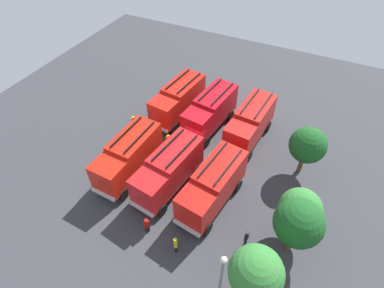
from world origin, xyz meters
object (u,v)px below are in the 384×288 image
object	(u,v)px
firefighter_3	(169,141)
traffic_cone_1	(162,101)
fire_truck_0	(178,99)
firefighter_4	(134,123)
fire_truck_1	(128,156)
firefighter_2	(176,244)
traffic_cone_0	(134,134)
fire_truck_2	(210,111)
fire_truck_5	(213,185)
tree_0	(308,145)
tree_2	(299,223)
firefighter_0	(147,225)
tree_1	(300,209)
fire_truck_4	(250,123)
lamppost	(221,280)
fire_truck_3	(169,169)
tree_3	(256,273)
firefighter_1	(246,238)

from	to	relation	value
firefighter_3	traffic_cone_1	distance (m)	7.34
fire_truck_0	firefighter_4	xyz separation A→B (m)	(4.13, -2.93, -1.14)
fire_truck_1	firefighter_2	distance (m)	8.75
firefighter_3	fire_truck_0	bearing A→B (deg)	29.18
firefighter_3	traffic_cone_1	bearing A→B (deg)	46.87
traffic_cone_0	traffic_cone_1	size ratio (longest dim) A/B	0.92
fire_truck_2	fire_truck_5	bearing A→B (deg)	32.07
fire_truck_0	tree_0	bearing A→B (deg)	87.19
firefighter_2	tree_2	xyz separation A→B (m)	(-3.72, 7.30, 2.62)
firefighter_2	firefighter_4	world-z (taller)	firefighter_4
firefighter_0	tree_2	size ratio (longest dim) A/B	0.31
fire_truck_5	tree_1	bearing A→B (deg)	97.87
fire_truck_2	tree_1	world-z (taller)	tree_1
fire_truck_4	lamppost	bearing A→B (deg)	16.64
fire_truck_4	traffic_cone_0	bearing A→B (deg)	-61.31
fire_truck_3	traffic_cone_0	xyz separation A→B (m)	(-3.95, -6.32, -1.85)
tree_2	tree_3	xyz separation A→B (m)	(4.39, -1.52, -0.05)
fire_truck_5	tree_0	distance (m)	8.81
lamppost	firefighter_0	bearing A→B (deg)	-110.17
fire_truck_2	fire_truck_3	xyz separation A→B (m)	(8.57, 0.01, 0.00)
fire_truck_5	traffic_cone_0	bearing A→B (deg)	-102.90
firefighter_1	traffic_cone_1	size ratio (longest dim) A/B	2.69
fire_truck_1	tree_3	bearing A→B (deg)	69.36
fire_truck_3	fire_truck_4	world-z (taller)	same
firefighter_0	firefighter_4	distance (m)	11.86
tree_0	fire_truck_5	bearing A→B (deg)	-41.42
fire_truck_2	fire_truck_3	size ratio (longest dim) A/B	1.00
firefighter_3	firefighter_1	bearing A→B (deg)	-110.30
fire_truck_1	firefighter_4	world-z (taller)	fire_truck_1
tree_2	traffic_cone_0	size ratio (longest dim) A/B	8.71
fire_truck_5	traffic_cone_0	xyz separation A→B (m)	(-3.88, -10.24, -1.85)
firefighter_0	lamppost	bearing A→B (deg)	-173.23
firefighter_0	tree_2	world-z (taller)	tree_2
fire_truck_4	fire_truck_5	distance (m)	8.50
fire_truck_3	fire_truck_0	bearing A→B (deg)	-149.26
tree_1	tree_2	bearing A→B (deg)	4.57
lamppost	tree_1	bearing A→B (deg)	156.82
tree_2	traffic_cone_0	xyz separation A→B (m)	(-5.26, -16.92, -3.23)
tree_1	fire_truck_0	bearing A→B (deg)	-121.64
fire_truck_2	tree_1	xyz separation A→B (m)	(8.51, 10.50, 1.02)
firefighter_2	traffic_cone_0	xyz separation A→B (m)	(-8.98, -9.62, -0.61)
firefighter_0	fire_truck_2	bearing A→B (deg)	-60.37
traffic_cone_1	firefighter_3	bearing A→B (deg)	34.71
tree_0	lamppost	bearing A→B (deg)	-9.45
firefighter_3	fire_truck_1	bearing A→B (deg)	170.96
firefighter_1	traffic_cone_1	xyz separation A→B (m)	(-12.34, -14.11, -0.66)
traffic_cone_0	firefighter_3	bearing A→B (deg)	90.06
fire_truck_1	firefighter_4	xyz separation A→B (m)	(-4.87, -2.84, -1.14)
firefighter_4	tree_2	distance (m)	18.48
fire_truck_2	fire_truck_4	world-z (taller)	same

